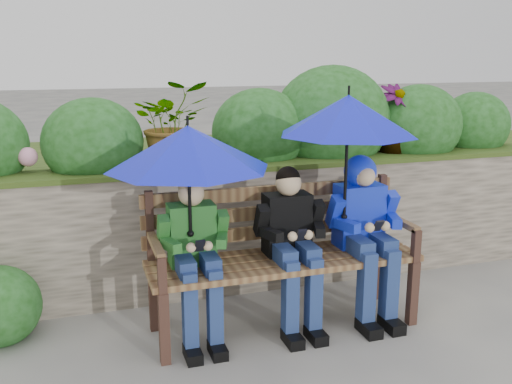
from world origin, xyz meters
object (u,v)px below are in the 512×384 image
object	(u,v)px
park_bench	(281,247)
boy_right	(365,222)
umbrella_left	(188,147)
umbrella_right	(348,115)
boy_left	(195,250)
boy_middle	(292,239)

from	to	relation	value
park_bench	boy_right	distance (m)	0.63
umbrella_left	umbrella_right	size ratio (longest dim) A/B	1.10
boy_right	umbrella_right	world-z (taller)	umbrella_right
boy_left	boy_right	bearing A→B (deg)	0.27
park_bench	boy_left	world-z (taller)	boy_left
umbrella_right	boy_left	bearing A→B (deg)	179.25
park_bench	umbrella_left	size ratio (longest dim) A/B	1.80
boy_left	boy_right	world-z (taller)	boy_right
umbrella_right	umbrella_left	bearing A→B (deg)	179.21
park_bench	umbrella_right	world-z (taller)	umbrella_right
park_bench	boy_right	bearing A→B (deg)	-7.37
boy_right	umbrella_right	distance (m)	0.79
boy_middle	boy_left	bearing A→B (deg)	179.77
boy_right	umbrella_left	bearing A→B (deg)	-179.78
boy_left	umbrella_right	world-z (taller)	umbrella_right
boy_right	umbrella_left	distance (m)	1.39
boy_middle	boy_right	size ratio (longest dim) A/B	0.96
umbrella_left	boy_left	bearing A→B (deg)	-2.46
boy_left	umbrella_right	distance (m)	1.35
boy_left	boy_right	size ratio (longest dim) A/B	0.94
boy_left	umbrella_left	xyz separation A→B (m)	(-0.03, 0.00, 0.67)
park_bench	boy_left	xyz separation A→B (m)	(-0.62, -0.08, 0.07)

